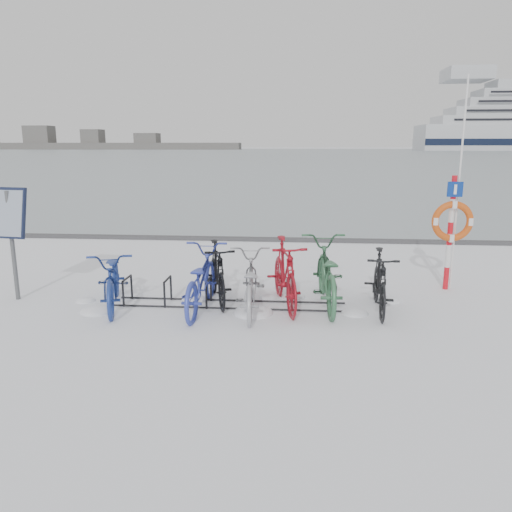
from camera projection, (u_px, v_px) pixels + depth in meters
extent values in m
plane|color=white|center=(229.00, 305.00, 8.63)|extent=(900.00, 900.00, 0.00)
cube|color=#929EA5|center=(295.00, 153.00, 159.32)|extent=(400.00, 298.00, 0.02)
cube|color=#3F3F42|center=(257.00, 239.00, 14.36)|extent=(400.00, 0.25, 0.10)
cylinder|color=black|center=(123.00, 294.00, 8.52)|extent=(0.04, 0.04, 0.44)
cylinder|color=black|center=(132.00, 287.00, 8.95)|extent=(0.04, 0.04, 0.44)
cylinder|color=black|center=(127.00, 278.00, 8.68)|extent=(0.04, 0.44, 0.04)
cylinder|color=black|center=(164.00, 295.00, 8.46)|extent=(0.04, 0.04, 0.44)
cylinder|color=black|center=(171.00, 288.00, 8.89)|extent=(0.04, 0.04, 0.44)
cylinder|color=black|center=(167.00, 279.00, 8.62)|extent=(0.04, 0.44, 0.04)
cylinder|color=black|center=(206.00, 296.00, 8.40)|extent=(0.04, 0.04, 0.44)
cylinder|color=black|center=(211.00, 289.00, 8.83)|extent=(0.04, 0.04, 0.44)
cylinder|color=black|center=(208.00, 280.00, 8.57)|extent=(0.04, 0.44, 0.04)
cylinder|color=black|center=(249.00, 297.00, 8.34)|extent=(0.04, 0.04, 0.44)
cylinder|color=black|center=(251.00, 290.00, 8.77)|extent=(0.04, 0.04, 0.44)
cylinder|color=black|center=(250.00, 281.00, 8.51)|extent=(0.04, 0.44, 0.04)
cylinder|color=black|center=(292.00, 298.00, 8.28)|extent=(0.04, 0.04, 0.44)
cylinder|color=black|center=(292.00, 291.00, 8.71)|extent=(0.04, 0.04, 0.44)
cylinder|color=black|center=(292.00, 282.00, 8.45)|extent=(0.04, 0.44, 0.04)
cylinder|color=black|center=(336.00, 300.00, 8.22)|extent=(0.04, 0.04, 0.44)
cylinder|color=black|center=(334.00, 292.00, 8.65)|extent=(0.04, 0.04, 0.44)
cylinder|color=black|center=(335.00, 283.00, 8.39)|extent=(0.04, 0.44, 0.04)
cylinder|color=black|center=(228.00, 308.00, 8.41)|extent=(4.00, 0.03, 0.03)
cylinder|color=black|center=(231.00, 300.00, 8.84)|extent=(4.00, 0.03, 0.03)
cylinder|color=#595B5E|center=(13.00, 246.00, 8.76)|extent=(0.08, 0.08, 1.94)
cube|color=black|center=(8.00, 213.00, 8.60)|extent=(0.70, 0.34, 0.88)
cube|color=#8C99AD|center=(7.00, 213.00, 8.56)|extent=(0.62, 0.26, 0.78)
cylinder|color=red|center=(446.00, 278.00, 9.56)|extent=(0.10, 0.10, 0.43)
cylinder|color=silver|center=(448.00, 256.00, 9.46)|extent=(0.10, 0.10, 0.43)
cylinder|color=red|center=(450.00, 234.00, 9.37)|extent=(0.10, 0.10, 0.43)
cylinder|color=silver|center=(452.00, 211.00, 9.27)|extent=(0.10, 0.10, 0.43)
cylinder|color=red|center=(454.00, 187.00, 9.18)|extent=(0.10, 0.10, 0.43)
torus|color=#C94B12|center=(452.00, 221.00, 9.23)|extent=(0.76, 0.13, 0.76)
cube|color=navy|center=(455.00, 189.00, 9.11)|extent=(0.28, 0.03, 0.28)
cylinder|color=silver|center=(459.00, 186.00, 9.21)|extent=(0.04, 0.04, 3.94)
cube|color=white|center=(467.00, 75.00, 212.77)|extent=(18.14, 18.14, 5.44)
cube|color=#515151|center=(76.00, 146.00, 270.91)|extent=(180.00, 12.00, 3.50)
cube|color=#515151|center=(22.00, 139.00, 272.56)|extent=(24.00, 10.00, 8.00)
cube|color=#515151|center=(129.00, 140.00, 267.73)|extent=(20.00, 10.00, 6.00)
imported|color=navy|center=(113.00, 276.00, 8.49)|extent=(1.25, 2.13, 1.05)
imported|color=#3240A9|center=(200.00, 278.00, 8.33)|extent=(0.78, 2.10, 1.09)
imported|color=black|center=(217.00, 271.00, 8.79)|extent=(1.00, 1.87, 1.08)
imported|color=#9B9DA3|center=(249.00, 281.00, 8.23)|extent=(0.83, 2.01, 1.03)
imported|color=maroon|center=(285.00, 272.00, 8.49)|extent=(0.96, 2.07, 1.20)
imported|color=#356A45|center=(326.00, 271.00, 8.57)|extent=(0.91, 2.29, 1.18)
imported|color=black|center=(380.00, 280.00, 8.26)|extent=(0.60, 1.78, 1.05)
ellipsoid|color=white|center=(194.00, 300.00, 8.91)|extent=(0.47, 0.47, 0.16)
ellipsoid|color=white|center=(293.00, 297.00, 9.08)|extent=(0.46, 0.46, 0.16)
ellipsoid|color=white|center=(86.00, 301.00, 8.85)|extent=(0.35, 0.35, 0.12)
ellipsoid|color=white|center=(390.00, 301.00, 8.87)|extent=(0.42, 0.42, 0.15)
ellipsoid|color=white|center=(253.00, 313.00, 8.23)|extent=(0.66, 0.66, 0.23)
ellipsoid|color=white|center=(270.00, 298.00, 9.02)|extent=(0.40, 0.40, 0.14)
ellipsoid|color=white|center=(355.00, 313.00, 8.22)|extent=(0.45, 0.45, 0.16)
ellipsoid|color=white|center=(97.00, 311.00, 8.31)|extent=(0.54, 0.54, 0.19)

